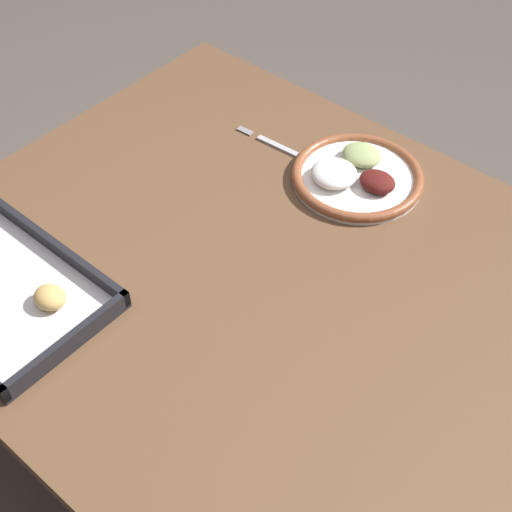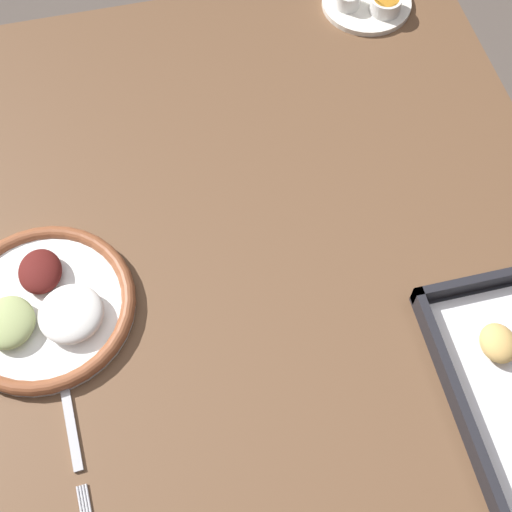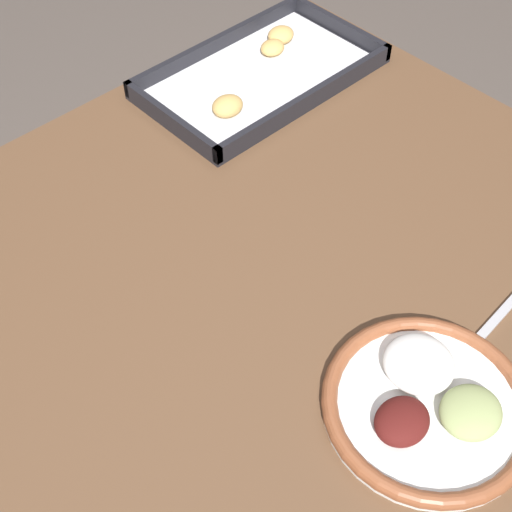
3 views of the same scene
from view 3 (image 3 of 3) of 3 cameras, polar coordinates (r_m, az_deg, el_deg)
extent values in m
plane|color=#564C44|center=(1.63, -0.01, -17.47)|extent=(8.00, 8.00, 0.00)
cube|color=brown|center=(1.02, -0.01, -1.66)|extent=(1.15, 0.96, 0.03)
cylinder|color=brown|center=(1.75, 2.92, 8.18)|extent=(0.06, 0.06, 0.69)
cylinder|color=white|center=(0.90, 13.53, -11.65)|extent=(0.25, 0.25, 0.01)
torus|color=brown|center=(0.90, 13.60, -11.47)|extent=(0.26, 0.26, 0.02)
ellipsoid|color=white|center=(0.91, 12.89, -8.39)|extent=(0.09, 0.09, 0.03)
ellipsoid|color=#511614|center=(0.86, 11.59, -12.83)|extent=(0.07, 0.06, 0.03)
ellipsoid|color=#9EAD6B|center=(0.89, 16.80, -11.88)|extent=(0.08, 0.07, 0.03)
cube|color=#B2B2B7|center=(0.99, 17.88, -5.75)|extent=(0.17, 0.02, 0.00)
cube|color=black|center=(1.33, 0.43, 14.03)|extent=(0.43, 0.25, 0.01)
cube|color=silver|center=(1.33, 0.43, 14.17)|extent=(0.39, 0.23, 0.00)
cube|color=black|center=(1.26, 4.22, 12.38)|extent=(0.43, 0.01, 0.03)
cube|color=black|center=(1.40, -3.04, 16.65)|extent=(0.43, 0.01, 0.03)
cube|color=black|center=(1.22, -6.80, 10.73)|extent=(0.01, 0.25, 0.03)
cube|color=black|center=(1.45, 6.69, 17.76)|extent=(0.01, 0.25, 0.03)
ellipsoid|color=tan|center=(1.42, 2.00, 17.26)|extent=(0.05, 0.05, 0.03)
ellipsoid|color=tan|center=(1.38, 1.33, 16.33)|extent=(0.05, 0.04, 0.03)
ellipsoid|color=tan|center=(1.24, -2.30, 11.91)|extent=(0.06, 0.05, 0.03)
camera|label=1|loc=(1.10, -65.57, 35.56)|focal=50.00mm
camera|label=2|loc=(0.98, 41.30, 49.51)|focal=50.00mm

